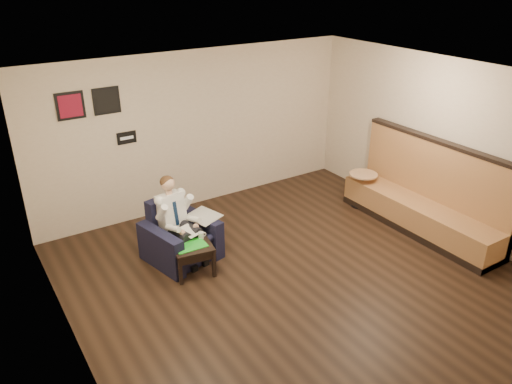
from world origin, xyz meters
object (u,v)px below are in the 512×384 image
armchair (181,232)px  coffee_mug (201,235)px  banquette (423,188)px  smartphone (192,238)px  cafe_table (362,190)px  seated_man (185,225)px  green_folder (190,245)px  side_table (192,258)px

armchair → coffee_mug: armchair is taller
coffee_mug → banquette: banquette is taller
smartphone → cafe_table: (3.50, 0.12, -0.14)m
seated_man → coffee_mug: (0.15, -0.22, -0.12)m
seated_man → smartphone: seated_man is taller
coffee_mug → green_folder: bearing=-156.2°
smartphone → cafe_table: 3.51m
smartphone → banquette: banquette is taller
armchair → side_table: (-0.02, -0.42, -0.22)m
green_folder → cafe_table: size_ratio=0.71×
armchair → smartphone: size_ratio=6.61×
side_table → green_folder: (-0.03, -0.01, 0.23)m
seated_man → banquette: banquette is taller
seated_man → coffee_mug: 0.29m
seated_man → cafe_table: seated_man is taller
banquette → green_folder: bearing=166.9°
armchair → side_table: armchair is taller
seated_man → banquette: bearing=-31.2°
armchair → smartphone: 0.28m
cafe_table → green_folder: bearing=-175.5°
seated_man → armchair: bearing=90.0°
smartphone → banquette: 3.85m
smartphone → banquette: bearing=3.9°
armchair → side_table: size_ratio=1.68×
cafe_table → side_table: bearing=-175.7°
green_folder → banquette: size_ratio=0.15×
green_folder → coffee_mug: (0.23, 0.10, 0.04)m
armchair → smartphone: (0.05, -0.27, 0.01)m
green_folder → coffee_mug: coffee_mug is taller
seated_man → side_table: size_ratio=2.23×
coffee_mug → smartphone: coffee_mug is taller
armchair → green_folder: 0.44m
armchair → cafe_table: bearing=-15.6°
armchair → banquette: 3.98m
seated_man → cafe_table: 3.54m
green_folder → banquette: bearing=-13.1°
green_folder → seated_man: bearing=75.4°
coffee_mug → cafe_table: bearing=3.1°
smartphone → side_table: bearing=-97.4°
banquette → side_table: bearing=166.5°
armchair → banquette: banquette is taller
seated_man → green_folder: (-0.08, -0.32, -0.16)m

